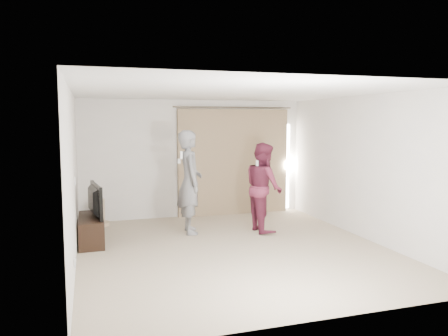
{
  "coord_description": "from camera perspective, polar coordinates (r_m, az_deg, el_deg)",
  "views": [
    {
      "loc": [
        -2.27,
        -6.73,
        2.13
      ],
      "look_at": [
        0.2,
        1.2,
        1.24
      ],
      "focal_mm": 35.0,
      "sensor_mm": 36.0,
      "label": 1
    }
  ],
  "objects": [
    {
      "name": "floor",
      "position": [
        7.41,
        1.3,
        -10.58
      ],
      "size": [
        5.5,
        5.5,
        0.0
      ],
      "primitive_type": "plane",
      "color": "tan",
      "rests_on": "ground"
    },
    {
      "name": "ceiling",
      "position": [
        7.12,
        1.35,
        9.91
      ],
      "size": [
        5.0,
        5.5,
        0.01
      ],
      "primitive_type": "cube",
      "color": "white",
      "rests_on": "wall_back"
    },
    {
      "name": "tv_console",
      "position": [
        8.1,
        -16.94,
        -7.71
      ],
      "size": [
        0.42,
        1.2,
        0.46
      ],
      "primitive_type": "cube",
      "color": "black",
      "rests_on": "ground"
    },
    {
      "name": "person_woman",
      "position": [
        8.5,
        5.2,
        -2.48
      ],
      "size": [
        0.67,
        0.85,
        1.72
      ],
      "color": "maroon",
      "rests_on": "ground"
    },
    {
      "name": "person_man",
      "position": [
        8.32,
        -4.49,
        -1.82
      ],
      "size": [
        0.51,
        0.74,
        1.96
      ],
      "color": "slate",
      "rests_on": "ground"
    },
    {
      "name": "scratching_post",
      "position": [
        9.33,
        -15.99,
        -5.92
      ],
      "size": [
        0.41,
        0.41,
        0.55
      ],
      "color": "tan",
      "rests_on": "ground"
    },
    {
      "name": "curtain",
      "position": [
        9.98,
        1.37,
        0.8
      ],
      "size": [
        2.8,
        0.11,
        2.46
      ],
      "color": "#95805B",
      "rests_on": "ground"
    },
    {
      "name": "wall_left",
      "position": [
        6.78,
        -19.12,
        -1.26
      ],
      "size": [
        0.04,
        5.5,
        2.6
      ],
      "color": "beige",
      "rests_on": "ground"
    },
    {
      "name": "wall_back",
      "position": [
        9.78,
        -3.84,
        1.25
      ],
      "size": [
        5.0,
        0.04,
        2.6
      ],
      "primitive_type": "cube",
      "color": "beige",
      "rests_on": "ground"
    },
    {
      "name": "tv",
      "position": [
        7.99,
        -17.06,
        -4.07
      ],
      "size": [
        0.27,
        1.02,
        0.58
      ],
      "primitive_type": "imported",
      "rotation": [
        0.0,
        0.0,
        1.71
      ],
      "color": "black",
      "rests_on": "tv_console"
    }
  ]
}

